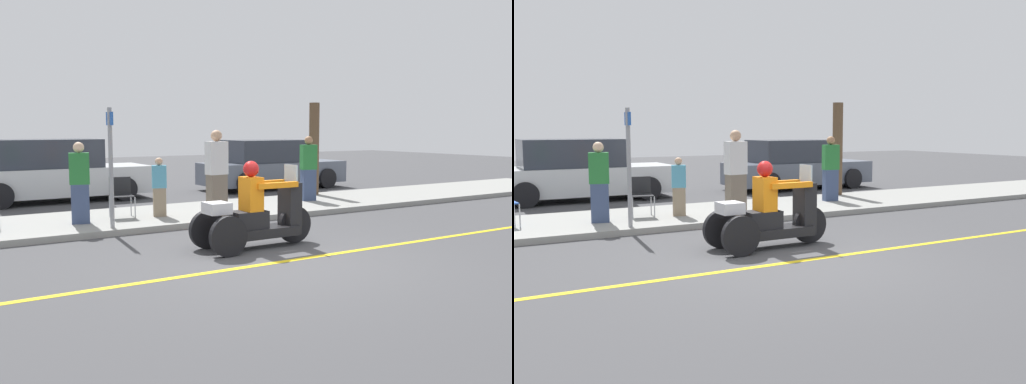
% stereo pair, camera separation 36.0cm
% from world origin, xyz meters
% --- Properties ---
extents(ground_plane, '(60.00, 60.00, 0.00)m').
position_xyz_m(ground_plane, '(0.00, 0.00, 0.00)').
color(ground_plane, '#424244').
extents(lane_stripe, '(24.00, 0.12, 0.01)m').
position_xyz_m(lane_stripe, '(0.12, 0.00, 0.00)').
color(lane_stripe, gold).
rests_on(lane_stripe, ground).
extents(sidewalk_strip, '(28.00, 2.80, 0.12)m').
position_xyz_m(sidewalk_strip, '(0.00, 4.60, 0.06)').
color(sidewalk_strip, gray).
rests_on(sidewalk_strip, ground).
extents(motorcycle_trike, '(2.11, 0.80, 1.43)m').
position_xyz_m(motorcycle_trike, '(0.12, 1.05, 0.51)').
color(motorcycle_trike, black).
rests_on(motorcycle_trike, ground).
extents(spectator_with_child, '(0.45, 0.29, 1.79)m').
position_xyz_m(spectator_with_child, '(0.82, 3.73, 0.98)').
color(spectator_with_child, '#726656').
rests_on(spectator_with_child, sidewalk_strip).
extents(spectator_mid_group, '(0.33, 0.25, 1.22)m').
position_xyz_m(spectator_mid_group, '(-0.23, 4.29, 0.71)').
color(spectator_mid_group, gray).
rests_on(spectator_mid_group, sidewalk_strip).
extents(spectator_near_curb, '(0.42, 0.31, 1.57)m').
position_xyz_m(spectator_near_curb, '(-1.87, 4.25, 0.88)').
color(spectator_near_curb, '#38476B').
rests_on(spectator_near_curb, sidewalk_strip).
extents(spectator_by_tree, '(0.43, 0.31, 1.62)m').
position_xyz_m(spectator_by_tree, '(3.96, 4.72, 0.90)').
color(spectator_by_tree, '#38476B').
rests_on(spectator_by_tree, sidewalk_strip).
extents(folding_chair_curbside, '(0.53, 0.53, 0.82)m').
position_xyz_m(folding_chair_curbside, '(-0.94, 4.60, 0.62)').
color(folding_chair_curbside, '#A5A8AD').
rests_on(folding_chair_curbside, sidewalk_strip).
extents(parked_car_lot_left, '(4.71, 1.96, 1.57)m').
position_xyz_m(parked_car_lot_left, '(5.35, 8.54, 0.74)').
color(parked_car_lot_left, slate).
rests_on(parked_car_lot_left, ground).
extents(parked_car_lot_far, '(4.77, 2.03, 1.65)m').
position_xyz_m(parked_car_lot_far, '(-1.32, 8.93, 0.77)').
color(parked_car_lot_far, silver).
rests_on(parked_car_lot_far, ground).
extents(tree_trunk, '(0.28, 0.28, 2.51)m').
position_xyz_m(tree_trunk, '(4.91, 5.72, 1.38)').
color(tree_trunk, brown).
rests_on(tree_trunk, sidewalk_strip).
extents(street_sign, '(0.08, 0.36, 2.20)m').
position_xyz_m(street_sign, '(-1.51, 3.45, 1.32)').
color(street_sign, gray).
rests_on(street_sign, sidewalk_strip).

